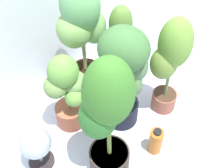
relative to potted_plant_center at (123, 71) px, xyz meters
name	(u,v)px	position (x,y,z in m)	size (l,w,h in m)	color
ground_plane	(129,126)	(-0.01, -0.10, -0.53)	(8.00, 8.00, 0.00)	silver
potted_plant_center	(123,71)	(0.00, 0.00, 0.00)	(0.44, 0.44, 0.87)	black
potted_plant_back_left	(67,91)	(-0.30, 0.25, -0.17)	(0.31, 0.29, 0.68)	#985037
potted_plant_back_center	(82,30)	(0.03, 0.45, 0.07)	(0.44, 0.38, 1.00)	#99583D
potted_plant_front_right	(170,59)	(0.32, -0.15, 0.00)	(0.36, 0.33, 0.86)	#95513E
potted_plant_front_left	(106,115)	(-0.35, -0.21, 0.06)	(0.39, 0.35, 1.01)	#322925
potted_plant_back_right	(118,45)	(0.24, 0.29, -0.10)	(0.29, 0.23, 0.78)	brown
floor_fan	(36,145)	(-0.67, 0.13, -0.29)	(0.22, 0.22, 0.36)	black
nutrient_bottle	(156,141)	(-0.03, -0.36, -0.42)	(0.10, 0.10, 0.24)	#BB601D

